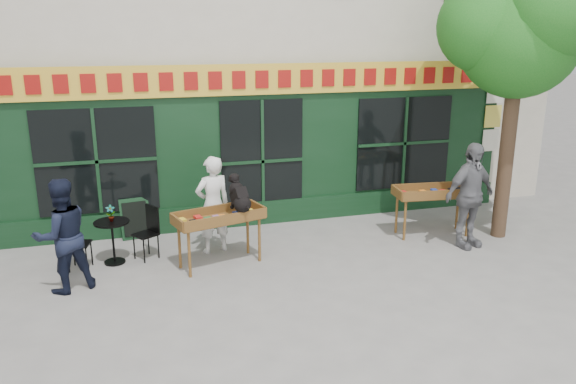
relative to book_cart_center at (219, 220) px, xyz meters
name	(u,v)px	position (x,y,z in m)	size (l,w,h in m)	color
ground	(296,266)	(1.23, -0.43, -0.82)	(80.00, 80.00, 0.00)	slate
street_tree	(521,19)	(5.57, -0.07, 3.29)	(3.05, 2.90, 5.60)	#382619
book_cart_center	(219,220)	(0.00, 0.00, 0.00)	(1.61, 0.99, 0.99)	brown
dog	(239,192)	(0.35, -0.05, 0.47)	(0.34, 0.60, 0.60)	black
woman	(213,205)	(0.00, 0.65, 0.07)	(0.65, 0.43, 1.79)	white
book_cart_right	(433,195)	(4.28, 0.31, 0.00)	(1.56, 0.78, 0.99)	brown
man_right	(470,196)	(4.58, -0.44, 0.17)	(1.16, 0.48, 1.98)	slate
bistro_table	(112,234)	(-1.76, 0.60, -0.28)	(0.60, 0.60, 0.76)	black
bistro_chair_left	(73,238)	(-2.40, 0.52, -0.26)	(0.44, 0.43, 0.95)	black
bistro_chair_right	(149,228)	(-1.14, 0.69, -0.26)	(0.50, 0.50, 0.95)	black
potted_plant	(111,213)	(-1.76, 0.60, 0.09)	(0.15, 0.10, 0.29)	gray
man_left	(62,236)	(-2.46, -0.30, 0.07)	(0.87, 0.68, 1.79)	black
chalkboard	(135,219)	(-1.36, 1.76, -0.42)	(0.58, 0.27, 0.79)	black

